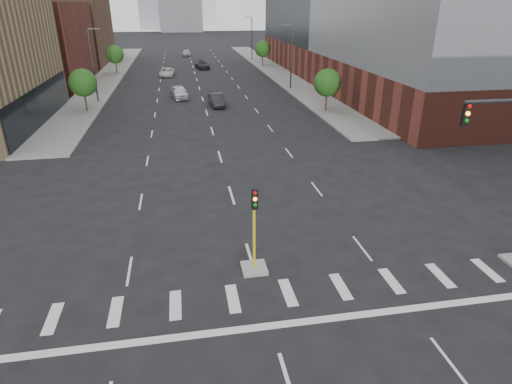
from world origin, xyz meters
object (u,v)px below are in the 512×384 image
object	(u,v)px
car_distant	(186,53)
car_near_left	(179,92)
median_traffic_signal	(254,253)
car_far_left	(167,72)
car_mid_right	(217,100)
car_deep_right	(202,65)

from	to	relation	value
car_distant	car_near_left	bearing A→B (deg)	-94.01
median_traffic_signal	car_far_left	world-z (taller)	median_traffic_signal
median_traffic_signal	car_mid_right	bearing A→B (deg)	87.64
car_mid_right	car_distant	distance (m)	55.65
car_far_left	car_distant	bearing A→B (deg)	87.09
median_traffic_signal	car_deep_right	bearing A→B (deg)	88.61
car_far_left	car_deep_right	xyz separation A→B (m)	(6.62, 7.97, 0.06)
median_traffic_signal	car_deep_right	distance (m)	69.69
car_far_left	car_deep_right	bearing A→B (deg)	55.30
median_traffic_signal	car_far_left	xyz separation A→B (m)	(-4.93, 61.70, -0.27)
car_deep_right	car_distant	size ratio (longest dim) A/B	1.10
car_mid_right	car_far_left	world-z (taller)	car_mid_right
car_near_left	car_distant	xyz separation A→B (m)	(2.35, 49.99, -0.03)
car_deep_right	car_distant	bearing A→B (deg)	87.47
median_traffic_signal	car_distant	distance (m)	91.96
car_near_left	car_distant	bearing A→B (deg)	78.79
median_traffic_signal	car_far_left	distance (m)	61.90
car_near_left	car_distant	size ratio (longest dim) A/B	1.04
car_deep_right	car_distant	xyz separation A→B (m)	(-2.40, 22.29, 0.05)
car_near_left	car_far_left	world-z (taller)	car_near_left
car_distant	median_traffic_signal	bearing A→B (deg)	-90.88
car_far_left	car_mid_right	bearing A→B (deg)	-70.74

